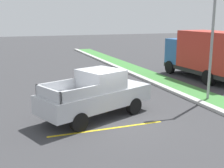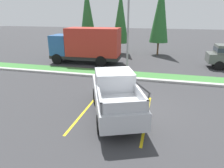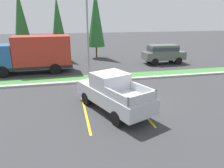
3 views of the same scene
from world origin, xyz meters
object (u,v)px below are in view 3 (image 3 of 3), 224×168
Objects in this scene: cargo_truck_distant at (35,53)px; suv_distant at (163,53)px; street_light at (88,28)px; cypress_tree_left_inner at (58,24)px; pickup_truck_main at (112,93)px; cypress_tree_center at (96,18)px; cypress_tree_leftmost at (21,21)px.

cargo_truck_distant is 13.43m from suv_distant.
cypress_tree_left_inner is at bearing 105.19° from street_light.
street_light reaches higher than pickup_truck_main.
cypress_tree_center is at bearing 84.69° from pickup_truck_main.
suv_distant is at bearing -14.87° from cypress_tree_leftmost.
suv_distant is at bearing 27.14° from street_light.
cypress_tree_leftmost is 1.07× the size of cypress_tree_left_inner.
cypress_tree_left_inner is (3.89, 0.57, -0.31)m from cypress_tree_leftmost.
cargo_truck_distant reaches higher than suv_distant.
pickup_truck_main is 0.76× the size of street_light.
cypress_tree_center is (4.51, 0.37, 0.59)m from cypress_tree_left_inner.
street_light is at bearing -102.09° from cypress_tree_center.
cargo_truck_distant is 6.09m from cypress_tree_leftmost.
suv_distant is 0.63× the size of cypress_tree_left_inner.
pickup_truck_main is 16.31m from cypress_tree_center.
cypress_tree_left_inner is (-3.04, 15.41, 3.25)m from pickup_truck_main.
street_light is 10.66m from cypress_tree_leftmost.
cypress_tree_center is at bearing 42.61° from cargo_truck_distant.
cargo_truck_distant is at bearing -70.54° from cypress_tree_leftmost.
cypress_tree_leftmost is at bearing 165.13° from suv_distant.
pickup_truck_main is 16.76m from cypress_tree_leftmost.
cypress_tree_left_inner is (-2.48, 9.12, 0.11)m from street_light.
cypress_tree_leftmost is at bearing -173.61° from cypress_tree_center.
cypress_tree_leftmost is at bearing 109.46° from cargo_truck_distant.
cargo_truck_distant is 0.95× the size of street_light.
pickup_truck_main is 1.20× the size of suv_distant.
suv_distant is at bearing 52.68° from pickup_truck_main.
cypress_tree_leftmost is (-6.93, 14.84, 3.56)m from pickup_truck_main.
cypress_tree_left_inner is (-11.28, 4.60, 3.05)m from suv_distant.
pickup_truck_main is at bearing -95.31° from cypress_tree_center.
cargo_truck_distant is at bearing 143.11° from street_light.
cypress_tree_leftmost is (-15.18, 4.03, 3.36)m from suv_distant.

